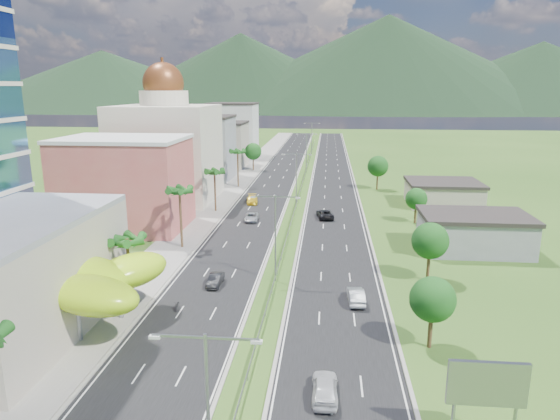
# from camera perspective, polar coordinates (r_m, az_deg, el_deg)

# --- Properties ---
(ground) EXTENTS (500.00, 500.00, 0.00)m
(ground) POSITION_cam_1_polar(r_m,az_deg,el_deg) (54.07, -1.65, -12.02)
(ground) COLOR #2D5119
(ground) RESTS_ON ground
(road_left) EXTENTS (11.00, 260.00, 0.04)m
(road_left) POSITION_cam_1_polar(r_m,az_deg,el_deg) (140.94, -0.14, 4.17)
(road_left) COLOR black
(road_left) RESTS_ON ground
(road_right) EXTENTS (11.00, 260.00, 0.04)m
(road_right) POSITION_cam_1_polar(r_m,az_deg,el_deg) (140.28, 5.98, 4.05)
(road_right) COLOR black
(road_right) RESTS_ON ground
(sidewalk_left) EXTENTS (7.00, 260.00, 0.12)m
(sidewalk_left) POSITION_cam_1_polar(r_m,az_deg,el_deg) (142.17, -3.96, 4.24)
(sidewalk_left) COLOR gray
(sidewalk_left) RESTS_ON ground
(median_guardrail) EXTENTS (0.10, 216.06, 0.76)m
(median_guardrail) POSITION_cam_1_polar(r_m,az_deg,el_deg) (122.60, 2.52, 2.99)
(median_guardrail) COLOR gray
(median_guardrail) RESTS_ON ground
(streetlight_median_a) EXTENTS (6.04, 0.25, 11.00)m
(streetlight_median_a) POSITION_cam_1_polar(r_m,az_deg,el_deg) (29.36, -8.25, -21.22)
(streetlight_median_a) COLOR gray
(streetlight_median_a) RESTS_ON ground
(streetlight_median_b) EXTENTS (6.04, 0.25, 11.00)m
(streetlight_median_b) POSITION_cam_1_polar(r_m,az_deg,el_deg) (60.97, -0.53, -2.19)
(streetlight_median_b) COLOR gray
(streetlight_median_b) RESTS_ON ground
(streetlight_median_c) EXTENTS (6.04, 0.25, 11.00)m
(streetlight_median_c) POSITION_cam_1_polar(r_m,az_deg,el_deg) (99.90, 1.89, 4.10)
(streetlight_median_c) COLOR gray
(streetlight_median_c) RESTS_ON ground
(streetlight_median_d) EXTENTS (6.04, 0.25, 11.00)m
(streetlight_median_d) POSITION_cam_1_polar(r_m,az_deg,el_deg) (144.40, 3.04, 7.08)
(streetlight_median_d) COLOR gray
(streetlight_median_d) RESTS_ON ground
(streetlight_median_e) EXTENTS (6.04, 0.25, 11.00)m
(streetlight_median_e) POSITION_cam_1_polar(r_m,az_deg,el_deg) (189.14, 3.66, 8.66)
(streetlight_median_e) COLOR gray
(streetlight_median_e) RESTS_ON ground
(lime_canopy) EXTENTS (18.00, 15.00, 7.40)m
(lime_canopy) POSITION_cam_1_polar(r_m,az_deg,el_deg) (54.69, -23.71, -7.25)
(lime_canopy) COLOR #ACE316
(lime_canopy) RESTS_ON ground
(pink_shophouse) EXTENTS (20.00, 15.00, 15.00)m
(pink_shophouse) POSITION_cam_1_polar(r_m,az_deg,el_deg) (88.73, -17.28, 2.74)
(pink_shophouse) COLOR #C2534F
(pink_shophouse) RESTS_ON ground
(domed_building) EXTENTS (20.00, 20.00, 28.70)m
(domed_building) POSITION_cam_1_polar(r_m,az_deg,el_deg) (109.48, -12.82, 7.05)
(domed_building) COLOR beige
(domed_building) RESTS_ON ground
(midrise_grey) EXTENTS (16.00, 15.00, 16.00)m
(midrise_grey) POSITION_cam_1_polar(r_m,az_deg,el_deg) (133.42, -9.00, 6.92)
(midrise_grey) COLOR gray
(midrise_grey) RESTS_ON ground
(midrise_beige) EXTENTS (16.00, 15.00, 13.00)m
(midrise_beige) POSITION_cam_1_polar(r_m,az_deg,el_deg) (154.85, -6.96, 7.36)
(midrise_beige) COLOR #A99B8B
(midrise_beige) RESTS_ON ground
(midrise_white) EXTENTS (16.00, 15.00, 18.00)m
(midrise_white) POSITION_cam_1_polar(r_m,az_deg,el_deg) (177.04, -5.38, 9.01)
(midrise_white) COLOR silver
(midrise_white) RESTS_ON ground
(billboard) EXTENTS (5.20, 0.35, 6.20)m
(billboard) POSITION_cam_1_polar(r_m,az_deg,el_deg) (37.40, 22.60, -18.10)
(billboard) COLOR gray
(billboard) RESTS_ON ground
(shed_near) EXTENTS (15.00, 10.00, 5.00)m
(shed_near) POSITION_cam_1_polar(r_m,az_deg,el_deg) (79.30, 21.28, -2.56)
(shed_near) COLOR gray
(shed_near) RESTS_ON ground
(shed_far) EXTENTS (14.00, 12.00, 4.40)m
(shed_far) POSITION_cam_1_polar(r_m,az_deg,el_deg) (108.12, 18.13, 1.71)
(shed_far) COLOR #A99B8B
(shed_far) RESTS_ON ground
(palm_tree_b) EXTENTS (3.60, 3.60, 8.10)m
(palm_tree_b) POSITION_cam_1_polar(r_m,az_deg,el_deg) (57.19, -17.08, -3.58)
(palm_tree_b) COLOR #47301C
(palm_tree_b) RESTS_ON ground
(palm_tree_c) EXTENTS (3.60, 3.60, 9.60)m
(palm_tree_c) POSITION_cam_1_polar(r_m,az_deg,el_deg) (75.08, -11.41, 1.96)
(palm_tree_c) COLOR #47301C
(palm_tree_c) RESTS_ON ground
(palm_tree_d) EXTENTS (3.60, 3.60, 8.60)m
(palm_tree_d) POSITION_cam_1_polar(r_m,az_deg,el_deg) (97.10, -7.49, 4.18)
(palm_tree_d) COLOR #47301C
(palm_tree_d) RESTS_ON ground
(palm_tree_e) EXTENTS (3.60, 3.60, 9.40)m
(palm_tree_e) POSITION_cam_1_polar(r_m,az_deg,el_deg) (121.22, -4.87, 6.51)
(palm_tree_e) COLOR #47301C
(palm_tree_e) RESTS_ON ground
(leafy_tree_lfar) EXTENTS (4.90, 4.90, 8.05)m
(leafy_tree_lfar) POSITION_cam_1_polar(r_m,az_deg,el_deg) (146.03, -3.09, 6.70)
(leafy_tree_lfar) COLOR #47301C
(leafy_tree_lfar) RESTS_ON ground
(leafy_tree_ra) EXTENTS (4.20, 4.20, 6.90)m
(leafy_tree_ra) POSITION_cam_1_polar(r_m,az_deg,el_deg) (48.18, 17.05, -9.77)
(leafy_tree_ra) COLOR #47301C
(leafy_tree_ra) RESTS_ON ground
(leafy_tree_rb) EXTENTS (4.55, 4.55, 7.47)m
(leafy_tree_rb) POSITION_cam_1_polar(r_m,az_deg,el_deg) (64.30, 16.79, -3.41)
(leafy_tree_rb) COLOR #47301C
(leafy_tree_rb) RESTS_ON ground
(leafy_tree_rc) EXTENTS (3.85, 3.85, 6.33)m
(leafy_tree_rc) POSITION_cam_1_polar(r_m,az_deg,el_deg) (91.71, 15.31, 1.23)
(leafy_tree_rc) COLOR #47301C
(leafy_tree_rc) RESTS_ON ground
(leafy_tree_rd) EXTENTS (4.90, 4.90, 8.05)m
(leafy_tree_rd) POSITION_cam_1_polar(r_m,az_deg,el_deg) (120.22, 11.13, 4.93)
(leafy_tree_rd) COLOR #47301C
(leafy_tree_rd) RESTS_ON ground
(mountain_ridge) EXTENTS (860.00, 140.00, 90.00)m
(mountain_ridge) POSITION_cam_1_polar(r_m,az_deg,el_deg) (501.74, 11.88, 10.80)
(mountain_ridge) COLOR black
(mountain_ridge) RESTS_ON ground
(car_dark_left) EXTENTS (1.50, 4.21, 1.38)m
(car_dark_left) POSITION_cam_1_polar(r_m,az_deg,el_deg) (62.03, -7.41, -7.90)
(car_dark_left) COLOR black
(car_dark_left) RESTS_ON road_left
(car_silver_mid_left) EXTENTS (2.61, 5.12, 1.38)m
(car_silver_mid_left) POSITION_cam_1_polar(r_m,az_deg,el_deg) (90.56, -3.27, -0.82)
(car_silver_mid_left) COLOR #9EA2A6
(car_silver_mid_left) RESTS_ON road_left
(car_yellow_far_left) EXTENTS (2.95, 5.66, 1.57)m
(car_yellow_far_left) POSITION_cam_1_polar(r_m,az_deg,el_deg) (104.50, -3.20, 1.21)
(car_yellow_far_left) COLOR yellow
(car_yellow_far_left) RESTS_ON road_left
(car_white_near_right) EXTENTS (2.08, 5.02, 1.70)m
(car_white_near_right) POSITION_cam_1_polar(r_m,az_deg,el_deg) (41.28, 5.16, -19.53)
(car_white_near_right) COLOR silver
(car_white_near_right) RESTS_ON road_right
(car_silver_right) EXTENTS (1.97, 4.96, 1.61)m
(car_silver_right) POSITION_cam_1_polar(r_m,az_deg,el_deg) (57.45, 8.68, -9.65)
(car_silver_right) COLOR #A3A7AB
(car_silver_right) RESTS_ON road_right
(car_dark_far_right) EXTENTS (3.53, 6.07, 1.59)m
(car_dark_far_right) POSITION_cam_1_polar(r_m,az_deg,el_deg) (92.72, 5.15, -0.45)
(car_dark_far_right) COLOR black
(car_dark_far_right) RESTS_ON road_right
(motorcycle) EXTENTS (0.83, 1.92, 1.19)m
(motorcycle) POSITION_cam_1_polar(r_m,az_deg,el_deg) (56.45, -11.66, -10.45)
(motorcycle) COLOR black
(motorcycle) RESTS_ON road_left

